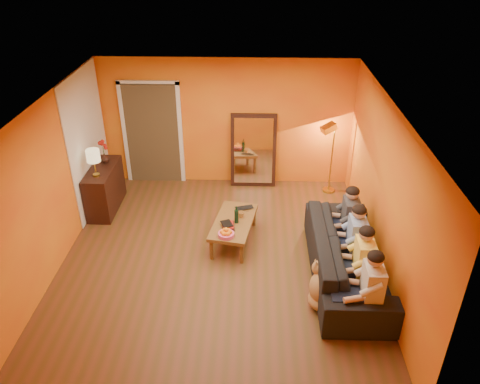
{
  "coord_description": "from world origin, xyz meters",
  "views": [
    {
      "loc": [
        0.57,
        -6.03,
        4.75
      ],
      "look_at": [
        0.35,
        0.5,
        1.0
      ],
      "focal_mm": 35.0,
      "sensor_mm": 36.0,
      "label": 1
    }
  ],
  "objects_px": {
    "person_mid_left": "(363,263)",
    "tumbler": "(241,215)",
    "table_lamp": "(94,163)",
    "mirror_frame": "(253,150)",
    "person_far_right": "(350,220)",
    "sideboard": "(105,188)",
    "wine_bottle": "(236,215)",
    "sofa": "(347,256)",
    "coffee_table": "(234,231)",
    "vase": "(105,158)",
    "person_far_left": "(371,290)",
    "laptop": "(245,209)",
    "person_mid_right": "(356,240)",
    "floor_lamp": "(332,159)",
    "dog": "(322,285)"
  },
  "relations": [
    {
      "from": "table_lamp",
      "to": "coffee_table",
      "type": "relative_size",
      "value": 0.42
    },
    {
      "from": "person_mid_left",
      "to": "tumbler",
      "type": "xyz_separation_m",
      "value": [
        -1.77,
        1.43,
        -0.14
      ]
    },
    {
      "from": "sideboard",
      "to": "coffee_table",
      "type": "distance_m",
      "value": 2.69
    },
    {
      "from": "person_far_right",
      "to": "wine_bottle",
      "type": "height_order",
      "value": "person_far_right"
    },
    {
      "from": "mirror_frame",
      "to": "laptop",
      "type": "distance_m",
      "value": 1.78
    },
    {
      "from": "coffee_table",
      "to": "vase",
      "type": "distance_m",
      "value": 2.88
    },
    {
      "from": "person_far_left",
      "to": "person_mid_right",
      "type": "relative_size",
      "value": 1.0
    },
    {
      "from": "sofa",
      "to": "coffee_table",
      "type": "distance_m",
      "value": 1.97
    },
    {
      "from": "mirror_frame",
      "to": "vase",
      "type": "height_order",
      "value": "mirror_frame"
    },
    {
      "from": "tumbler",
      "to": "laptop",
      "type": "height_order",
      "value": "tumbler"
    },
    {
      "from": "table_lamp",
      "to": "person_far_right",
      "type": "height_order",
      "value": "table_lamp"
    },
    {
      "from": "mirror_frame",
      "to": "person_mid_left",
      "type": "xyz_separation_m",
      "value": [
        1.58,
        -3.41,
        -0.15
      ]
    },
    {
      "from": "person_mid_left",
      "to": "wine_bottle",
      "type": "height_order",
      "value": "person_mid_left"
    },
    {
      "from": "mirror_frame",
      "to": "wine_bottle",
      "type": "relative_size",
      "value": 4.9
    },
    {
      "from": "vase",
      "to": "wine_bottle",
      "type": "bearing_deg",
      "value": -27.42
    },
    {
      "from": "person_mid_left",
      "to": "vase",
      "type": "bearing_deg",
      "value": 149.47
    },
    {
      "from": "person_far_left",
      "to": "tumbler",
      "type": "bearing_deg",
      "value": 131.72
    },
    {
      "from": "person_mid_right",
      "to": "tumbler",
      "type": "bearing_deg",
      "value": 153.46
    },
    {
      "from": "coffee_table",
      "to": "person_mid_right",
      "type": "relative_size",
      "value": 1.0
    },
    {
      "from": "person_far_left",
      "to": "vase",
      "type": "height_order",
      "value": "person_far_left"
    },
    {
      "from": "vase",
      "to": "person_far_right",
      "type": "bearing_deg",
      "value": -18.67
    },
    {
      "from": "wine_bottle",
      "to": "tumbler",
      "type": "bearing_deg",
      "value": 67.62
    },
    {
      "from": "sofa",
      "to": "laptop",
      "type": "height_order",
      "value": "sofa"
    },
    {
      "from": "mirror_frame",
      "to": "sofa",
      "type": "xyz_separation_m",
      "value": [
        1.45,
        -2.96,
        -0.38
      ]
    },
    {
      "from": "table_lamp",
      "to": "coffee_table",
      "type": "bearing_deg",
      "value": -16.04
    },
    {
      "from": "person_mid_right",
      "to": "wine_bottle",
      "type": "height_order",
      "value": "person_mid_right"
    },
    {
      "from": "floor_lamp",
      "to": "person_far_right",
      "type": "relative_size",
      "value": 1.18
    },
    {
      "from": "mirror_frame",
      "to": "person_far_right",
      "type": "relative_size",
      "value": 1.25
    },
    {
      "from": "tumbler",
      "to": "vase",
      "type": "relative_size",
      "value": 0.59
    },
    {
      "from": "dog",
      "to": "vase",
      "type": "xyz_separation_m",
      "value": [
        -3.79,
        2.75,
        0.6
      ]
    },
    {
      "from": "coffee_table",
      "to": "wine_bottle",
      "type": "relative_size",
      "value": 3.94
    },
    {
      "from": "person_far_right",
      "to": "laptop",
      "type": "distance_m",
      "value": 1.81
    },
    {
      "from": "sofa",
      "to": "vase",
      "type": "distance_m",
      "value": 4.78
    },
    {
      "from": "coffee_table",
      "to": "laptop",
      "type": "distance_m",
      "value": 0.45
    },
    {
      "from": "mirror_frame",
      "to": "sideboard",
      "type": "relative_size",
      "value": 1.29
    },
    {
      "from": "coffee_table",
      "to": "vase",
      "type": "height_order",
      "value": "vase"
    },
    {
      "from": "floor_lamp",
      "to": "dog",
      "type": "height_order",
      "value": "floor_lamp"
    },
    {
      "from": "sideboard",
      "to": "tumbler",
      "type": "height_order",
      "value": "sideboard"
    },
    {
      "from": "person_far_left",
      "to": "vase",
      "type": "distance_m",
      "value": 5.38
    },
    {
      "from": "table_lamp",
      "to": "tumbler",
      "type": "bearing_deg",
      "value": -12.85
    },
    {
      "from": "mirror_frame",
      "to": "coffee_table",
      "type": "bearing_deg",
      "value": -98.36
    },
    {
      "from": "sofa",
      "to": "vase",
      "type": "xyz_separation_m",
      "value": [
        -4.24,
        2.13,
        0.55
      ]
    },
    {
      "from": "sofa",
      "to": "person_mid_left",
      "type": "relative_size",
      "value": 2.16
    },
    {
      "from": "wine_bottle",
      "to": "coffee_table",
      "type": "bearing_deg",
      "value": 135.0
    },
    {
      "from": "person_mid_left",
      "to": "tumbler",
      "type": "height_order",
      "value": "person_mid_left"
    },
    {
      "from": "sideboard",
      "to": "wine_bottle",
      "type": "height_order",
      "value": "sideboard"
    },
    {
      "from": "person_far_left",
      "to": "wine_bottle",
      "type": "distance_m",
      "value": 2.58
    },
    {
      "from": "sofa",
      "to": "laptop",
      "type": "xyz_separation_m",
      "value": [
        -1.58,
        1.21,
        0.05
      ]
    },
    {
      "from": "sideboard",
      "to": "tumbler",
      "type": "relative_size",
      "value": 11.22
    },
    {
      "from": "person_far_left",
      "to": "person_far_right",
      "type": "height_order",
      "value": "same"
    }
  ]
}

